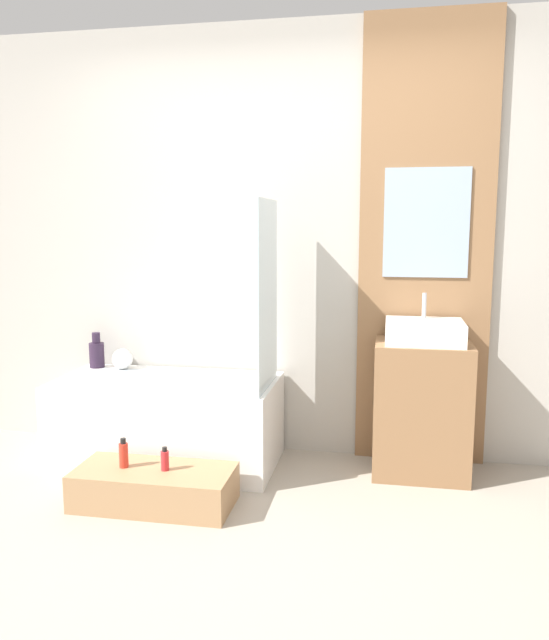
{
  "coord_description": "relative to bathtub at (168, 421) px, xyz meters",
  "views": [
    {
      "loc": [
        0.61,
        -2.21,
        1.41
      ],
      "look_at": [
        0.07,
        0.72,
        0.96
      ],
      "focal_mm": 35.0,
      "sensor_mm": 36.0,
      "label": 1
    }
  ],
  "objects": [
    {
      "name": "glass_shower_screen",
      "position": [
        0.62,
        -0.05,
        0.78
      ],
      "size": [
        0.01,
        0.52,
        1.05
      ],
      "primitive_type": "cube",
      "color": "silver",
      "rests_on": "bathtub"
    },
    {
      "name": "vanity_cabinet",
      "position": [
        1.48,
        0.11,
        0.13
      ],
      "size": [
        0.53,
        0.4,
        0.77
      ],
      "primitive_type": "cube",
      "color": "#8E6642",
      "rests_on": "ground_plane"
    },
    {
      "name": "sink",
      "position": [
        1.48,
        0.11,
        0.57
      ],
      "size": [
        0.43,
        0.36,
        0.27
      ],
      "color": "white",
      "rests_on": "vanity_cabinet"
    },
    {
      "name": "bottle_soap_primary",
      "position": [
        -0.03,
        -0.57,
        0.0
      ],
      "size": [
        0.05,
        0.05,
        0.15
      ],
      "color": "red",
      "rests_on": "wooden_step_bench"
    },
    {
      "name": "vase_round_light",
      "position": [
        -0.37,
        0.21,
        0.32
      ],
      "size": [
        0.13,
        0.13,
        0.13
      ],
      "primitive_type": "sphere",
      "color": "silver",
      "rests_on": "bathtub"
    },
    {
      "name": "bathtub",
      "position": [
        0.0,
        0.0,
        0.0
      ],
      "size": [
        1.3,
        0.66,
        0.51
      ],
      "color": "white",
      "rests_on": "ground_plane"
    },
    {
      "name": "vase_tall_dark",
      "position": [
        -0.55,
        0.23,
        0.35
      ],
      "size": [
        0.09,
        0.09,
        0.23
      ],
      "color": "#2D1E33",
      "rests_on": "bathtub"
    },
    {
      "name": "wall_tiled_back",
      "position": [
        0.67,
        0.38,
        1.04
      ],
      "size": [
        4.2,
        0.06,
        2.6
      ],
      "primitive_type": "cube",
      "color": "#B7B2A8",
      "rests_on": "ground_plane"
    },
    {
      "name": "wall_wood_accent",
      "position": [
        1.48,
        0.33,
        1.05
      ],
      "size": [
        0.76,
        0.04,
        2.6
      ],
      "color": "#8E6642",
      "rests_on": "ground_plane"
    },
    {
      "name": "ground_plane",
      "position": [
        0.67,
        -1.2,
        -0.26
      ],
      "size": [
        12.0,
        12.0,
        0.0
      ],
      "primitive_type": "plane",
      "color": "#A39989"
    },
    {
      "name": "bottle_soap_secondary",
      "position": [
        0.19,
        -0.57,
        -0.01
      ],
      "size": [
        0.04,
        0.04,
        0.12
      ],
      "color": "red",
      "rests_on": "wooden_step_bench"
    },
    {
      "name": "wooden_step_bench",
      "position": [
        0.13,
        -0.57,
        -0.16
      ],
      "size": [
        0.8,
        0.37,
        0.19
      ],
      "primitive_type": "cube",
      "color": "#A87F56",
      "rests_on": "ground_plane"
    }
  ]
}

